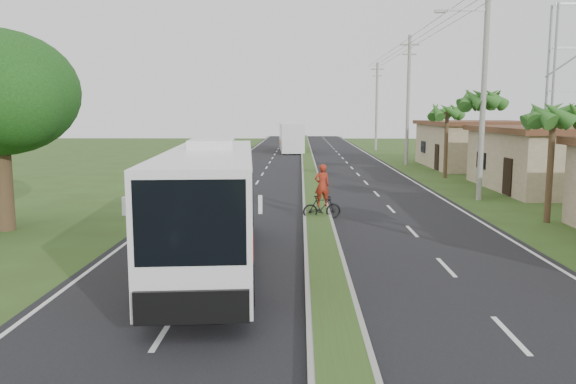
{
  "coord_description": "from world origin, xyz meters",
  "views": [
    {
      "loc": [
        -0.73,
        -10.85,
        4.43
      ],
      "look_at": [
        -1.14,
        7.89,
        1.8
      ],
      "focal_mm": 35.0,
      "sensor_mm": 36.0,
      "label": 1
    }
  ],
  "objects": [
    {
      "name": "ground",
      "position": [
        0.0,
        0.0,
        0.0
      ],
      "size": [
        180.0,
        180.0,
        0.0
      ],
      "primitive_type": "plane",
      "color": "#33471A",
      "rests_on": "ground"
    },
    {
      "name": "road_asphalt",
      "position": [
        0.0,
        20.0,
        0.01
      ],
      "size": [
        14.0,
        160.0,
        0.02
      ],
      "primitive_type": "cube",
      "color": "black",
      "rests_on": "ground"
    },
    {
      "name": "median_strip",
      "position": [
        0.0,
        20.0,
        0.1
      ],
      "size": [
        1.2,
        160.0,
        0.18
      ],
      "color": "gray",
      "rests_on": "ground"
    },
    {
      "name": "lane_edge_left",
      "position": [
        -6.7,
        20.0,
        0.0
      ],
      "size": [
        0.12,
        160.0,
        0.01
      ],
      "primitive_type": "cube",
      "color": "silver",
      "rests_on": "ground"
    },
    {
      "name": "lane_edge_right",
      "position": [
        6.7,
        20.0,
        0.0
      ],
      "size": [
        0.12,
        160.0,
        0.01
      ],
      "primitive_type": "cube",
      "color": "silver",
      "rests_on": "ground"
    },
    {
      "name": "shop_mid",
      "position": [
        14.0,
        22.0,
        1.86
      ],
      "size": [
        7.6,
        10.6,
        3.67
      ],
      "color": "tan",
      "rests_on": "ground"
    },
    {
      "name": "shop_far",
      "position": [
        14.0,
        36.0,
        1.93
      ],
      "size": [
        8.6,
        11.6,
        3.82
      ],
      "color": "tan",
      "rests_on": "ground"
    },
    {
      "name": "palm_verge_b",
      "position": [
        9.4,
        12.0,
        4.36
      ],
      "size": [
        2.4,
        2.4,
        5.05
      ],
      "color": "#473321",
      "rests_on": "ground"
    },
    {
      "name": "palm_verge_c",
      "position": [
        8.8,
        19.0,
        5.12
      ],
      "size": [
        2.4,
        2.4,
        5.85
      ],
      "color": "#473321",
      "rests_on": "ground"
    },
    {
      "name": "palm_verge_d",
      "position": [
        9.3,
        28.0,
        4.55
      ],
      "size": [
        2.4,
        2.4,
        5.25
      ],
      "color": "#473321",
      "rests_on": "ground"
    },
    {
      "name": "utility_pole_b",
      "position": [
        8.47,
        18.0,
        6.26
      ],
      "size": [
        3.2,
        0.28,
        12.0
      ],
      "color": "gray",
      "rests_on": "ground"
    },
    {
      "name": "utility_pole_c",
      "position": [
        8.5,
        38.0,
        5.67
      ],
      "size": [
        1.6,
        0.28,
        11.0
      ],
      "color": "gray",
      "rests_on": "ground"
    },
    {
      "name": "utility_pole_d",
      "position": [
        8.5,
        58.0,
        5.42
      ],
      "size": [
        1.6,
        0.28,
        10.5
      ],
      "color": "gray",
      "rests_on": "ground"
    },
    {
      "name": "coach_bus_main",
      "position": [
        -3.32,
        5.14,
        2.01
      ],
      "size": [
        3.38,
        11.46,
        3.65
      ],
      "rotation": [
        0.0,
        0.0,
        0.09
      ],
      "color": "white",
      "rests_on": "ground"
    },
    {
      "name": "coach_bus_far",
      "position": [
        -1.8,
        54.77,
        1.87
      ],
      "size": [
        3.13,
        11.46,
        3.3
      ],
      "rotation": [
        0.0,
        0.0,
        0.06
      ],
      "color": "white",
      "rests_on": "ground"
    },
    {
      "name": "motorcyclist",
      "position": [
        0.19,
        12.51,
        0.87
      ],
      "size": [
        1.7,
        0.82,
        2.33
      ],
      "rotation": [
        0.0,
        0.0,
        0.23
      ],
      "color": "black",
      "rests_on": "ground"
    }
  ]
}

